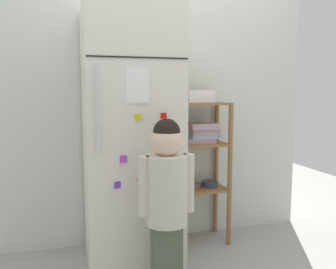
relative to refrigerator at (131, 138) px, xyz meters
name	(u,v)px	position (x,y,z in m)	size (l,w,h in m)	color
ground_plane	(168,255)	(0.26, -0.02, -0.88)	(6.00, 6.00, 0.00)	#999993
kitchen_wall_back	(155,100)	(0.26, 0.34, 0.25)	(2.58, 0.03, 2.27)	silver
refrigerator	(131,138)	(0.00, 0.00, 0.00)	(0.63, 0.65, 1.77)	silver
child_standing	(167,189)	(0.12, -0.49, -0.25)	(0.34, 0.25, 1.05)	#555F4A
pantry_shelf_unit	(202,153)	(0.59, 0.16, -0.16)	(0.40, 0.30, 1.12)	olive
fruit_bin	(200,97)	(0.58, 0.18, 0.27)	(0.22, 0.16, 0.09)	white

